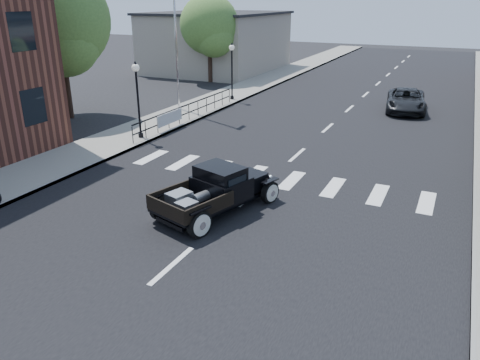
% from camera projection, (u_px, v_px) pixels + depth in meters
% --- Properties ---
extents(ground, '(120.00, 120.00, 0.00)m').
position_uv_depth(ground, '(225.00, 219.00, 14.60)').
color(ground, black).
rests_on(ground, ground).
extents(road, '(14.00, 80.00, 0.02)m').
position_uv_depth(road, '(341.00, 116.00, 27.22)').
color(road, black).
rests_on(road, ground).
extents(road_markings, '(12.00, 60.00, 0.06)m').
position_uv_depth(road_markings, '(317.00, 138.00, 23.02)').
color(road_markings, silver).
rests_on(road_markings, ground).
extents(sidewalk_left, '(3.00, 80.00, 0.15)m').
position_uv_depth(sidewalk_left, '(213.00, 102.00, 30.57)').
color(sidewalk_left, gray).
rests_on(sidewalk_left, ground).
extents(low_building_left, '(10.00, 12.00, 5.00)m').
position_uv_depth(low_building_left, '(217.00, 43.00, 43.21)').
color(low_building_left, '#ADA091').
rests_on(low_building_left, ground).
extents(railing, '(0.08, 10.00, 1.00)m').
position_uv_depth(railing, '(189.00, 111.00, 25.68)').
color(railing, black).
rests_on(railing, sidewalk_left).
extents(banner, '(0.04, 2.20, 0.60)m').
position_uv_depth(banner, '(170.00, 123.00, 24.03)').
color(banner, silver).
rests_on(banner, sidewalk_left).
extents(lamp_post_b, '(0.36, 0.36, 3.61)m').
position_uv_depth(lamp_post_b, '(138.00, 100.00, 21.95)').
color(lamp_post_b, black).
rests_on(lamp_post_b, sidewalk_left).
extents(lamp_post_c, '(0.36, 0.36, 3.61)m').
position_uv_depth(lamp_post_c, '(232.00, 71.00, 30.37)').
color(lamp_post_c, black).
rests_on(lamp_post_c, sidewalk_left).
extents(flagpole, '(0.12, 0.12, 11.77)m').
position_uv_depth(flagpole, '(174.00, 5.00, 26.14)').
color(flagpole, silver).
rests_on(flagpole, sidewalk_left).
extents(big_tree_near, '(5.52, 5.52, 8.10)m').
position_uv_depth(big_tree_near, '(61.00, 45.00, 25.41)').
color(big_tree_near, '#466B2E').
rests_on(big_tree_near, ground).
extents(big_tree_far, '(4.59, 4.59, 6.74)m').
position_uv_depth(big_tree_far, '(210.00, 39.00, 36.85)').
color(big_tree_far, '#466B2E').
rests_on(big_tree_far, ground).
extents(hotrod_pickup, '(3.28, 4.86, 1.54)m').
position_uv_depth(hotrod_pickup, '(216.00, 190.00, 14.83)').
color(hotrod_pickup, black).
rests_on(hotrod_pickup, ground).
extents(second_car, '(2.78, 4.99, 1.32)m').
position_uv_depth(second_car, '(406.00, 101.00, 28.10)').
color(second_car, black).
rests_on(second_car, ground).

